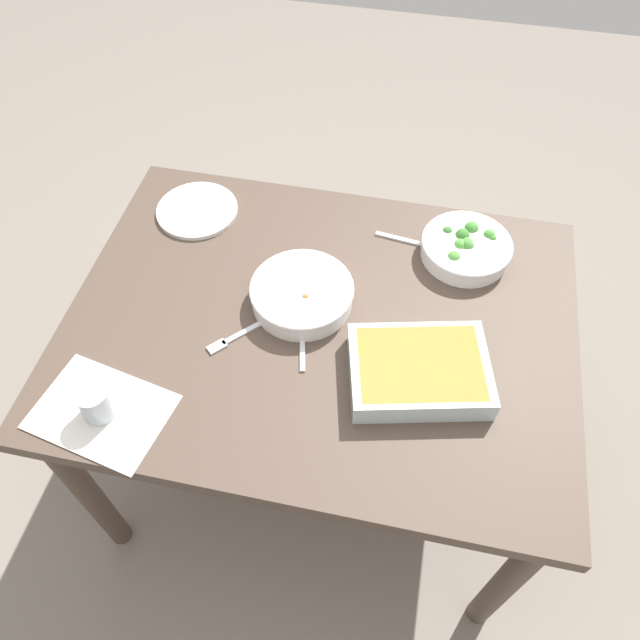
% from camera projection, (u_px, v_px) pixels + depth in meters
% --- Properties ---
extents(ground_plane, '(6.00, 6.00, 0.00)m').
position_uv_depth(ground_plane, '(320.00, 452.00, 2.04)').
color(ground_plane, slate).
extents(dining_table, '(1.20, 0.90, 0.74)m').
position_uv_depth(dining_table, '(320.00, 342.00, 1.52)').
color(dining_table, '#4C3D33').
rests_on(dining_table, ground_plane).
extents(placemat, '(0.31, 0.25, 0.00)m').
position_uv_depth(placemat, '(102.00, 412.00, 1.30)').
color(placemat, silver).
rests_on(placemat, dining_table).
extents(stew_bowl, '(0.25, 0.25, 0.06)m').
position_uv_depth(stew_bowl, '(302.00, 293.00, 1.46)').
color(stew_bowl, white).
rests_on(stew_bowl, dining_table).
extents(broccoli_bowl, '(0.23, 0.23, 0.07)m').
position_uv_depth(broccoli_bowl, '(466.00, 247.00, 1.55)').
color(broccoli_bowl, white).
rests_on(broccoli_bowl, dining_table).
extents(baking_dish, '(0.34, 0.28, 0.06)m').
position_uv_depth(baking_dish, '(419.00, 370.00, 1.32)').
color(baking_dish, silver).
rests_on(baking_dish, dining_table).
extents(drink_cup, '(0.07, 0.07, 0.08)m').
position_uv_depth(drink_cup, '(97.00, 403.00, 1.27)').
color(drink_cup, '#B2BCC6').
rests_on(drink_cup, dining_table).
extents(side_plate, '(0.22, 0.22, 0.01)m').
position_uv_depth(side_plate, '(197.00, 210.00, 1.66)').
color(side_plate, silver).
rests_on(side_plate, dining_table).
extents(spoon_by_stew, '(0.06, 0.17, 0.01)m').
position_uv_depth(spoon_by_stew, '(302.00, 330.00, 1.42)').
color(spoon_by_stew, silver).
rests_on(spoon_by_stew, dining_table).
extents(spoon_by_broccoli, '(0.18, 0.04, 0.01)m').
position_uv_depth(spoon_by_broccoli, '(417.00, 243.00, 1.59)').
color(spoon_by_broccoli, silver).
rests_on(spoon_by_broccoli, dining_table).
extents(fork_on_table, '(0.13, 0.14, 0.01)m').
position_uv_depth(fork_on_table, '(237.00, 336.00, 1.42)').
color(fork_on_table, silver).
rests_on(fork_on_table, dining_table).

